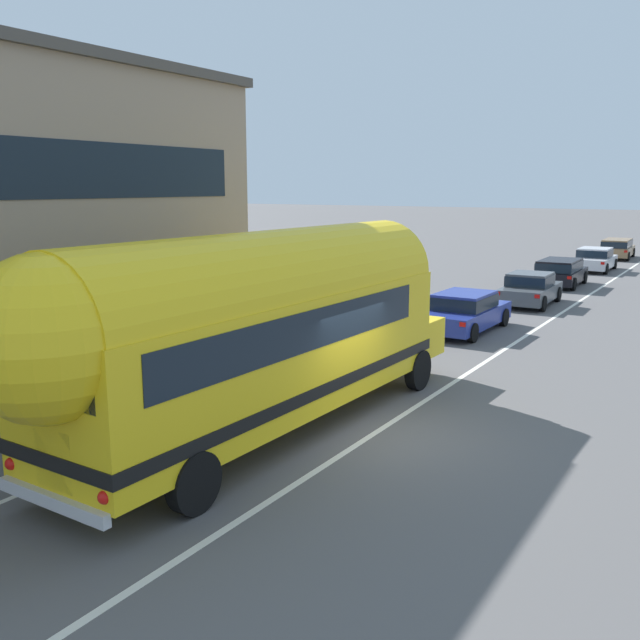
{
  "coord_description": "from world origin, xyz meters",
  "views": [
    {
      "loc": [
        6.16,
        -12.09,
        4.96
      ],
      "look_at": [
        -1.93,
        0.95,
        2.0
      ],
      "focal_mm": 39.01,
      "sensor_mm": 36.0,
      "label": 1
    }
  ],
  "objects_px": {
    "car_fourth": "(595,258)",
    "car_fifth": "(617,247)",
    "car_second": "(530,288)",
    "car_lead": "(465,310)",
    "car_third": "(560,271)",
    "painted_bus": "(255,326)"
  },
  "relations": [
    {
      "from": "car_second",
      "to": "car_lead",
      "type": "bearing_deg",
      "value": -93.54
    },
    {
      "from": "car_lead",
      "to": "car_third",
      "type": "distance_m",
      "value": 13.1
    },
    {
      "from": "car_lead",
      "to": "car_fifth",
      "type": "relative_size",
      "value": 0.99
    },
    {
      "from": "painted_bus",
      "to": "car_fifth",
      "type": "xyz_separation_m",
      "value": [
        0.09,
        41.43,
        -1.5
      ]
    },
    {
      "from": "car_lead",
      "to": "car_fifth",
      "type": "distance_m",
      "value": 29.19
    },
    {
      "from": "car_second",
      "to": "painted_bus",
      "type": "bearing_deg",
      "value": -90.59
    },
    {
      "from": "car_third",
      "to": "car_fifth",
      "type": "height_order",
      "value": "same"
    },
    {
      "from": "car_third",
      "to": "car_fifth",
      "type": "distance_m",
      "value": 16.09
    },
    {
      "from": "car_fourth",
      "to": "car_fifth",
      "type": "xyz_separation_m",
      "value": [
        -0.07,
        8.29,
        0.06
      ]
    },
    {
      "from": "painted_bus",
      "to": "car_fifth",
      "type": "bearing_deg",
      "value": 89.88
    },
    {
      "from": "car_fourth",
      "to": "car_fifth",
      "type": "distance_m",
      "value": 8.29
    },
    {
      "from": "painted_bus",
      "to": "car_fifth",
      "type": "relative_size",
      "value": 2.66
    },
    {
      "from": "car_fourth",
      "to": "car_third",
      "type": "bearing_deg",
      "value": -91.42
    },
    {
      "from": "car_lead",
      "to": "car_second",
      "type": "height_order",
      "value": "same"
    },
    {
      "from": "car_second",
      "to": "car_fourth",
      "type": "height_order",
      "value": "same"
    },
    {
      "from": "car_third",
      "to": "car_fifth",
      "type": "relative_size",
      "value": 0.92
    },
    {
      "from": "car_second",
      "to": "car_fourth",
      "type": "bearing_deg",
      "value": 90.16
    },
    {
      "from": "painted_bus",
      "to": "car_lead",
      "type": "bearing_deg",
      "value": 91.04
    },
    {
      "from": "car_fourth",
      "to": "car_second",
      "type": "bearing_deg",
      "value": -89.84
    },
    {
      "from": "painted_bus",
      "to": "car_lead",
      "type": "relative_size",
      "value": 2.69
    },
    {
      "from": "car_lead",
      "to": "car_fourth",
      "type": "distance_m",
      "value": 20.91
    },
    {
      "from": "car_third",
      "to": "car_fourth",
      "type": "relative_size",
      "value": 0.95
    }
  ]
}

